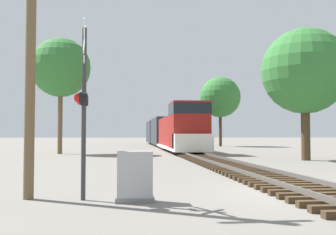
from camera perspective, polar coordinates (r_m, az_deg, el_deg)
name	(u,v)px	position (r m, az deg, el deg)	size (l,w,h in m)	color
ground_plane	(309,193)	(12.15, 19.79, -10.32)	(400.00, 400.00, 0.00)	slate
rail_track_bed	(309,189)	(12.13, 19.78, -9.68)	(2.60, 160.00, 0.31)	#42301E
freight_train	(166,132)	(52.60, -0.36, -2.12)	(3.10, 45.79, 4.39)	maroon
crossing_signal_near	(83,101)	(10.44, -12.26, 2.33)	(0.36, 1.01, 4.64)	#333333
relay_cabinet	(135,177)	(9.97, -4.84, -8.61)	(0.97, 0.50, 1.27)	slate
utility_pole	(31,44)	(11.21, -19.31, 10.09)	(1.80, 0.27, 7.90)	brown
tree_far_right	(305,71)	(27.51, 19.22, 6.33)	(5.63, 5.63, 8.68)	#473521
tree_mid_background	(61,68)	(35.90, -15.30, 6.97)	(5.18, 5.18, 10.14)	brown
tree_deep_background	(220,97)	(56.52, 7.59, 2.94)	(5.77, 5.77, 9.90)	#473521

